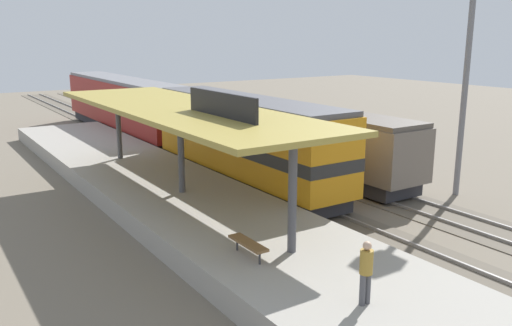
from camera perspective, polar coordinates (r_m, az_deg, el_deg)
ground_plane at (r=27.38m, az=4.73°, el=-2.75°), size 120.00×120.00×0.00m
track_near at (r=26.23m, az=1.28°, el=-3.36°), size 3.20×110.00×0.16m
track_far at (r=29.00m, az=8.79°, el=-1.89°), size 3.20×110.00×0.16m
platform at (r=23.91m, az=-7.85°, el=-4.12°), size 6.00×44.00×0.90m
station_canopy at (r=22.94m, az=-8.07°, el=5.60°), size 5.20×18.00×4.70m
platform_bench at (r=16.67m, az=-0.85°, el=-8.62°), size 0.44×1.70×0.50m
locomotive at (r=27.43m, az=-1.26°, el=2.50°), size 2.93×14.43×4.44m
passenger_carriage_single at (r=43.58m, az=-14.01°, el=6.04°), size 2.90×20.00×4.24m
freight_car at (r=29.30m, az=7.59°, el=2.21°), size 2.80×12.00×3.54m
light_mast at (r=27.08m, az=22.05°, el=14.15°), size 1.10×1.10×11.70m
person_waiting at (r=14.00m, az=11.69°, el=-11.09°), size 0.34×0.34×1.71m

